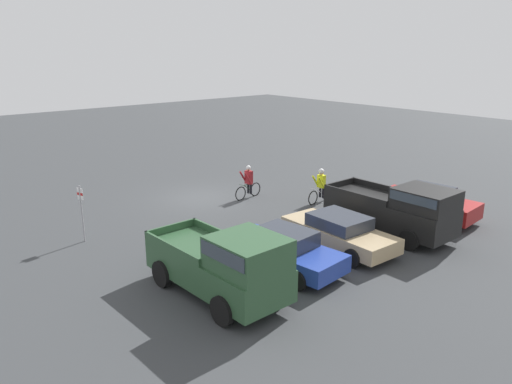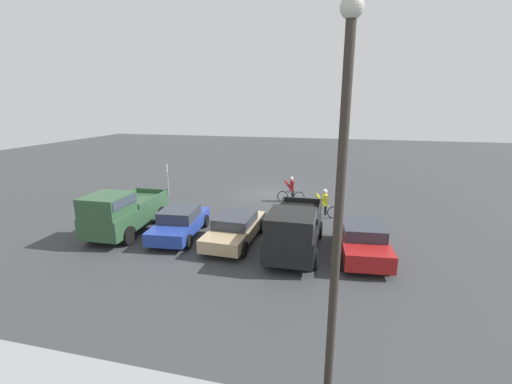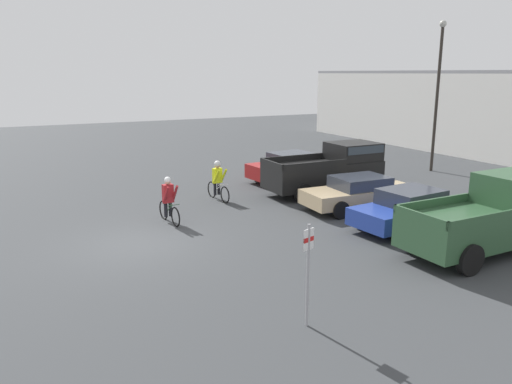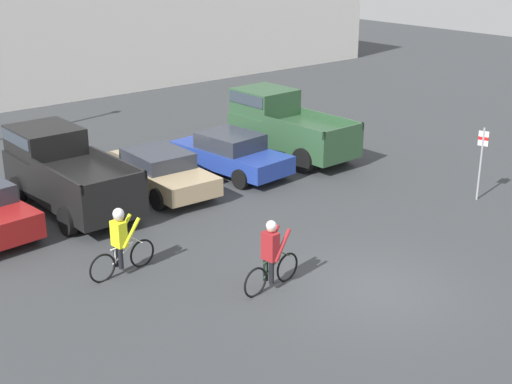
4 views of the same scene
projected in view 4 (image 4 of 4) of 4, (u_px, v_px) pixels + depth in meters
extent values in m
plane|color=#383A3D|center=(374.00, 289.00, 16.15)|extent=(80.00, 80.00, 0.00)
cylinder|color=black|center=(32.00, 227.00, 18.74)|extent=(0.24, 0.65, 0.63)
cube|color=black|center=(71.00, 181.00, 20.51)|extent=(1.95, 5.25, 1.03)
cube|color=black|center=(45.00, 139.00, 21.34)|extent=(1.79, 2.10, 0.77)
cube|color=#333D47|center=(45.00, 134.00, 21.28)|extent=(1.85, 1.94, 0.34)
cube|color=black|center=(55.00, 176.00, 18.97)|extent=(0.09, 3.15, 0.25)
cube|color=black|center=(117.00, 162.00, 20.09)|extent=(0.09, 3.15, 0.25)
cube|color=black|center=(114.00, 183.00, 18.43)|extent=(1.94, 0.08, 0.25)
cylinder|color=black|center=(18.00, 189.00, 21.26)|extent=(0.22, 0.80, 0.80)
cylinder|color=black|center=(78.00, 176.00, 22.43)|extent=(0.22, 0.80, 0.80)
cylinder|color=black|center=(67.00, 221.00, 18.92)|extent=(0.22, 0.80, 0.80)
cylinder|color=black|center=(131.00, 204.00, 20.08)|extent=(0.22, 0.80, 0.80)
cube|color=tan|center=(158.00, 173.00, 22.15)|extent=(1.92, 4.59, 0.56)
cube|color=#2D333D|center=(158.00, 158.00, 21.98)|extent=(1.66, 2.09, 0.46)
cylinder|color=black|center=(112.00, 174.00, 22.81)|extent=(0.20, 0.67, 0.67)
cylinder|color=black|center=(160.00, 164.00, 23.82)|extent=(0.20, 0.67, 0.67)
cylinder|color=black|center=(158.00, 199.00, 20.65)|extent=(0.20, 0.67, 0.67)
cylinder|color=black|center=(208.00, 187.00, 21.66)|extent=(0.20, 0.67, 0.67)
cube|color=#233D9E|center=(230.00, 157.00, 23.80)|extent=(2.17, 4.44, 0.58)
cube|color=#2D333D|center=(230.00, 141.00, 23.61)|extent=(1.76, 2.08, 0.52)
cylinder|color=black|center=(184.00, 161.00, 24.20)|extent=(0.24, 0.65, 0.64)
cylinder|color=black|center=(222.00, 150.00, 25.38)|extent=(0.24, 0.65, 0.64)
cylinder|color=black|center=(240.00, 179.00, 22.39)|extent=(0.24, 0.65, 0.64)
cylinder|color=black|center=(278.00, 167.00, 23.56)|extent=(0.24, 0.65, 0.64)
cube|color=#2D5133|center=(292.00, 134.00, 25.38)|extent=(2.06, 4.99, 0.95)
cube|color=#2D5133|center=(265.00, 101.00, 26.11)|extent=(1.84, 2.02, 0.92)
cube|color=#333D47|center=(265.00, 96.00, 26.04)|extent=(1.89, 1.86, 0.40)
cube|color=#2D5133|center=(293.00, 127.00, 23.90)|extent=(0.15, 2.97, 0.25)
cube|color=#2D5133|center=(331.00, 118.00, 25.05)|extent=(0.15, 2.97, 0.25)
cube|color=#2D5133|center=(344.00, 131.00, 23.45)|extent=(1.95, 0.13, 0.25)
cylinder|color=black|center=(244.00, 142.00, 26.02)|extent=(0.24, 0.86, 0.86)
cylinder|color=black|center=(283.00, 132.00, 27.22)|extent=(0.24, 0.86, 0.86)
cylinder|color=black|center=(303.00, 161.00, 23.84)|extent=(0.24, 0.86, 0.86)
cylinder|color=black|center=(342.00, 150.00, 25.04)|extent=(0.24, 0.86, 0.86)
torus|color=black|center=(287.00, 267.00, 16.45)|extent=(0.71, 0.13, 0.71)
torus|color=black|center=(255.00, 282.00, 15.74)|extent=(0.71, 0.13, 0.71)
cylinder|color=#2D5133|center=(272.00, 268.00, 16.04)|extent=(0.55, 0.10, 0.38)
cylinder|color=#2D5133|center=(272.00, 260.00, 15.97)|extent=(0.58, 0.10, 0.04)
cylinder|color=#2D5133|center=(266.00, 270.00, 15.91)|extent=(0.04, 0.04, 0.35)
cylinder|color=#2D5133|center=(284.00, 253.00, 16.23)|extent=(0.07, 0.46, 0.02)
cylinder|color=black|center=(266.00, 270.00, 16.04)|extent=(0.13, 0.13, 0.53)
cylinder|color=black|center=(271.00, 272.00, 15.92)|extent=(0.13, 0.13, 0.53)
cube|color=maroon|center=(270.00, 246.00, 15.81)|extent=(0.28, 0.38, 0.65)
cylinder|color=maroon|center=(271.00, 241.00, 16.07)|extent=(0.53, 0.15, 0.71)
cylinder|color=maroon|center=(282.00, 246.00, 15.84)|extent=(0.53, 0.15, 0.71)
sphere|color=tan|center=(271.00, 228.00, 15.68)|extent=(0.21, 0.21, 0.21)
sphere|color=silver|center=(271.00, 226.00, 15.66)|extent=(0.24, 0.24, 0.24)
torus|color=black|center=(142.00, 253.00, 17.17)|extent=(0.71, 0.13, 0.71)
torus|color=black|center=(102.00, 268.00, 16.40)|extent=(0.71, 0.13, 0.71)
cylinder|color=white|center=(122.00, 254.00, 16.72)|extent=(0.59, 0.10, 0.38)
cylinder|color=white|center=(122.00, 246.00, 16.66)|extent=(0.63, 0.10, 0.04)
cylinder|color=white|center=(115.00, 257.00, 16.59)|extent=(0.04, 0.04, 0.35)
cylinder|color=white|center=(136.00, 240.00, 16.94)|extent=(0.07, 0.46, 0.02)
cylinder|color=black|center=(116.00, 256.00, 16.72)|extent=(0.13, 0.13, 0.53)
cylinder|color=black|center=(121.00, 258.00, 16.60)|extent=(0.13, 0.13, 0.53)
cube|color=yellow|center=(119.00, 234.00, 16.50)|extent=(0.28, 0.38, 0.61)
cylinder|color=yellow|center=(123.00, 229.00, 16.77)|extent=(0.56, 0.15, 0.67)
cylinder|color=yellow|center=(131.00, 233.00, 16.55)|extent=(0.56, 0.15, 0.67)
sphere|color=tan|center=(119.00, 216.00, 16.38)|extent=(0.25, 0.25, 0.25)
sphere|color=silver|center=(118.00, 214.00, 16.36)|extent=(0.27, 0.27, 0.27)
cylinder|color=#9E9EA3|center=(480.00, 164.00, 21.20)|extent=(0.06, 0.06, 2.24)
cube|color=white|center=(483.00, 139.00, 20.93)|extent=(0.11, 0.29, 0.45)
cube|color=red|center=(483.00, 139.00, 20.93)|extent=(0.12, 0.29, 0.10)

